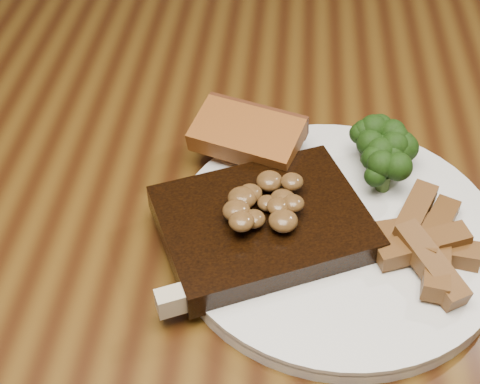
% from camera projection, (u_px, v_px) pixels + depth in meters
% --- Properties ---
extents(dining_table, '(1.60, 0.90, 0.75)m').
position_uv_depth(dining_table, '(251.00, 272.00, 0.66)').
color(dining_table, '#482E0E').
rests_on(dining_table, ground).
extents(chair_far, '(0.43, 0.43, 0.81)m').
position_uv_depth(chair_far, '(351.00, 87.00, 1.26)').
color(chair_far, black).
rests_on(chair_far, ground).
extents(plate, '(0.30, 0.30, 0.01)m').
position_uv_depth(plate, '(336.00, 235.00, 0.56)').
color(plate, silver).
rests_on(plate, dining_table).
extents(steak, '(0.20, 0.18, 0.02)m').
position_uv_depth(steak, '(263.00, 224.00, 0.55)').
color(steak, black).
rests_on(steak, plate).
extents(steak_bone, '(0.15, 0.08, 0.02)m').
position_uv_depth(steak_bone, '(258.00, 280.00, 0.51)').
color(steak_bone, '#BCB092').
rests_on(steak_bone, plate).
extents(mushroom_pile, '(0.06, 0.06, 0.03)m').
position_uv_depth(mushroom_pile, '(267.00, 201.00, 0.53)').
color(mushroom_pile, brown).
rests_on(mushroom_pile, steak).
extents(garlic_bread, '(0.11, 0.08, 0.02)m').
position_uv_depth(garlic_bread, '(247.00, 151.00, 0.62)').
color(garlic_bread, '#9C501C').
rests_on(garlic_bread, plate).
extents(potato_wedges, '(0.10, 0.10, 0.02)m').
position_uv_depth(potato_wedges, '(419.00, 240.00, 0.54)').
color(potato_wedges, brown).
rests_on(potato_wedges, plate).
extents(broccoli_cluster, '(0.07, 0.07, 0.04)m').
position_uv_depth(broccoli_cluster, '(392.00, 157.00, 0.60)').
color(broccoli_cluster, '#16340C').
rests_on(broccoli_cluster, plate).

